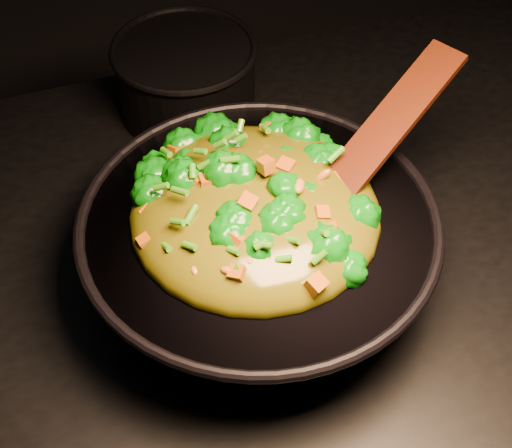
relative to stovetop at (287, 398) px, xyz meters
name	(u,v)px	position (x,y,z in m)	size (l,w,h in m)	color
stovetop	(287,398)	(0.00, 0.00, 0.00)	(1.20, 0.90, 0.90)	black
wok	(259,254)	(-0.08, -0.06, 0.51)	(0.44, 0.44, 0.12)	black
stir_fry	(255,187)	(-0.08, -0.05, 0.63)	(0.31, 0.31, 0.11)	#0B7308
spatula	(369,149)	(0.07, -0.04, 0.63)	(0.34, 0.05, 0.01)	#361805
back_pot	(186,79)	(-0.06, 0.32, 0.51)	(0.22, 0.22, 0.12)	black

